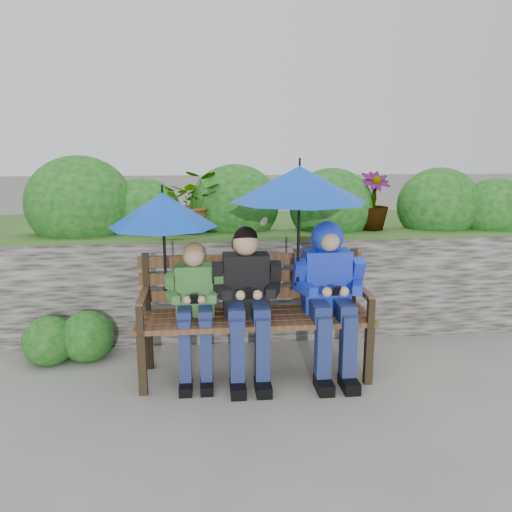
{
  "coord_description": "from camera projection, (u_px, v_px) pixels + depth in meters",
  "views": [
    {
      "loc": [
        -0.42,
        -3.93,
        1.84
      ],
      "look_at": [
        0.0,
        0.1,
        0.95
      ],
      "focal_mm": 35.0,
      "sensor_mm": 36.0,
      "label": 1
    }
  ],
  "objects": [
    {
      "name": "boy_right",
      "position": [
        329.0,
        286.0,
        4.01
      ],
      "size": [
        0.56,
        0.68,
        1.26
      ],
      "color": "#2032B6",
      "rests_on": "ground"
    },
    {
      "name": "umbrella_left",
      "position": [
        163.0,
        210.0,
        3.78
      ],
      "size": [
        0.84,
        0.84,
        0.83
      ],
      "color": "#053DC0",
      "rests_on": "ground"
    },
    {
      "name": "garden_backdrop",
      "position": [
        240.0,
        258.0,
        5.69
      ],
      "size": [
        8.0,
        2.87,
        1.8
      ],
      "color": "#2E2A25",
      "rests_on": "ground"
    },
    {
      "name": "ground",
      "position": [
        257.0,
        367.0,
        4.26
      ],
      "size": [
        60.0,
        60.0,
        0.0
      ],
      "primitive_type": "plane",
      "color": "slate",
      "rests_on": "ground"
    },
    {
      "name": "boy_left",
      "position": [
        195.0,
        303.0,
        3.93
      ],
      "size": [
        0.46,
        0.53,
        1.11
      ],
      "color": "#306B28",
      "rests_on": "ground"
    },
    {
      "name": "park_bench",
      "position": [
        254.0,
        307.0,
        4.07
      ],
      "size": [
        1.88,
        0.55,
        0.99
      ],
      "color": "black",
      "rests_on": "ground"
    },
    {
      "name": "umbrella_right",
      "position": [
        299.0,
        184.0,
        3.81
      ],
      "size": [
        1.07,
        1.07,
        1.01
      ],
      "color": "#053DC0",
      "rests_on": "ground"
    },
    {
      "name": "boy_middle",
      "position": [
        247.0,
        296.0,
        3.95
      ],
      "size": [
        0.55,
        0.63,
        1.23
      ],
      "color": "black",
      "rests_on": "ground"
    }
  ]
}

